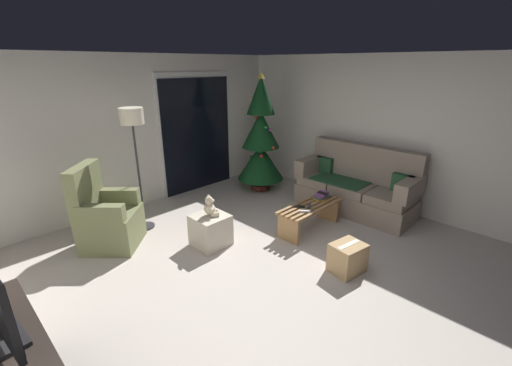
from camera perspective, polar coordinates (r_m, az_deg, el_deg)
The scene contains 18 objects.
ground_plane at distance 4.12m, azimuth 3.12°, elevation -14.97°, with size 7.00×7.00×0.00m, color #BCB2A8.
wall_back at distance 5.96m, azimuth -19.38°, elevation 8.13°, with size 5.72×0.12×2.50m, color silver.
wall_right at distance 5.95m, azimuth 22.20°, elevation 7.76°, with size 0.12×6.00×2.50m, color silver.
patio_door_frame at distance 6.49m, azimuth -10.05°, elevation 8.47°, with size 1.60×0.02×2.20m, color silver.
patio_door_glass at distance 6.49m, azimuth -9.93°, elevation 8.02°, with size 1.50×0.02×2.10m, color black.
couch at distance 5.79m, azimuth 16.76°, elevation -0.68°, with size 0.81×1.95×1.08m.
coffee_table at distance 4.99m, azimuth 9.18°, elevation -5.12°, with size 1.10×0.40×0.39m.
remote_silver at distance 4.70m, azimuth 8.28°, elevation -4.79°, with size 0.04×0.16×0.02m, color #ADADB2.
remote_graphite at distance 4.87m, azimuth 9.14°, elevation -3.93°, with size 0.04×0.16×0.02m, color #333338.
remote_black at distance 4.84m, azimuth 7.44°, elevation -4.00°, with size 0.04×0.16×0.02m, color black.
book_stack at distance 5.16m, azimuth 11.16°, elevation -2.22°, with size 0.25×0.18×0.10m.
cell_phone at distance 5.13m, azimuth 11.25°, elevation -1.65°, with size 0.07×0.14×0.01m, color black.
christmas_tree at distance 6.33m, azimuth 0.81°, elevation 7.27°, with size 0.89×0.89×2.21m.
armchair at distance 4.89m, azimuth -24.20°, elevation -5.48°, with size 0.97×0.97×1.13m.
floor_lamp at distance 4.91m, azimuth -20.29°, elevation 8.76°, with size 0.32×0.32×1.78m.
ottoman at distance 4.59m, azimuth -7.77°, elevation -7.99°, with size 0.44×0.44×0.43m, color beige.
teddy_bear_cream at distance 4.45m, azimuth -7.83°, elevation -4.13°, with size 0.21×0.21×0.29m.
cardboard_box_taped_mid_floor at distance 4.18m, azimuth 15.35°, elevation -12.23°, with size 0.43×0.37×0.36m.
Camera 1 is at (-2.55, -2.22, 2.35)m, focal length 23.39 mm.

